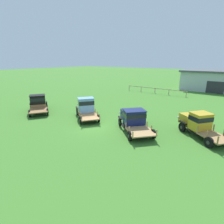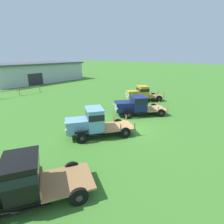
{
  "view_description": "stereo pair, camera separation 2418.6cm",
  "coord_description": "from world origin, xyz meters",
  "px_view_note": "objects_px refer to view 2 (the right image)",
  "views": [
    {
      "loc": [
        11.49,
        -12.45,
        6.61
      ],
      "look_at": [
        0.29,
        2.39,
        1.0
      ],
      "focal_mm": 28.0,
      "sensor_mm": 36.0,
      "label": 1
    },
    {
      "loc": [
        -12.15,
        -7.34,
        6.28
      ],
      "look_at": [
        0.29,
        2.39,
        1.0
      ],
      "focal_mm": 28.0,
      "sensor_mm": 36.0,
      "label": 2
    }
  ],
  "objects_px": {
    "vintage_truck_foreground_near": "(18,181)",
    "vintage_truck_second_in_line": "(92,122)",
    "vintage_truck_far_side": "(141,93)",
    "farm_shed": "(36,72)",
    "vintage_truck_midrow_center": "(135,105)"
  },
  "relations": [
    {
      "from": "vintage_truck_second_in_line",
      "to": "farm_shed",
      "type": "bearing_deg",
      "value": 67.05
    },
    {
      "from": "farm_shed",
      "to": "vintage_truck_second_in_line",
      "type": "distance_m",
      "value": 33.66
    },
    {
      "from": "vintage_truck_second_in_line",
      "to": "vintage_truck_far_side",
      "type": "relative_size",
      "value": 1.07
    },
    {
      "from": "vintage_truck_foreground_near",
      "to": "vintage_truck_far_side",
      "type": "relative_size",
      "value": 1.08
    },
    {
      "from": "vintage_truck_midrow_center",
      "to": "farm_shed",
      "type": "bearing_deg",
      "value": 77.99
    },
    {
      "from": "vintage_truck_foreground_near",
      "to": "vintage_truck_second_in_line",
      "type": "xyz_separation_m",
      "value": [
        6.68,
        2.16,
        0.04
      ]
    },
    {
      "from": "farm_shed",
      "to": "vintage_truck_foreground_near",
      "type": "height_order",
      "value": "farm_shed"
    },
    {
      "from": "farm_shed",
      "to": "vintage_truck_second_in_line",
      "type": "height_order",
      "value": "farm_shed"
    },
    {
      "from": "vintage_truck_foreground_near",
      "to": "vintage_truck_second_in_line",
      "type": "height_order",
      "value": "vintage_truck_second_in_line"
    },
    {
      "from": "vintage_truck_foreground_near",
      "to": "vintage_truck_far_side",
      "type": "xyz_separation_m",
      "value": [
        18.6,
        4.44,
        -0.02
      ]
    },
    {
      "from": "vintage_truck_second_in_line",
      "to": "vintage_truck_far_side",
      "type": "bearing_deg",
      "value": 10.84
    },
    {
      "from": "vintage_truck_far_side",
      "to": "farm_shed",
      "type": "bearing_deg",
      "value": 87.6
    },
    {
      "from": "farm_shed",
      "to": "vintage_truck_second_in_line",
      "type": "bearing_deg",
      "value": -112.95
    },
    {
      "from": "vintage_truck_second_in_line",
      "to": "vintage_truck_midrow_center",
      "type": "relative_size",
      "value": 1.0
    },
    {
      "from": "vintage_truck_second_in_line",
      "to": "vintage_truck_far_side",
      "type": "height_order",
      "value": "vintage_truck_second_in_line"
    }
  ]
}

